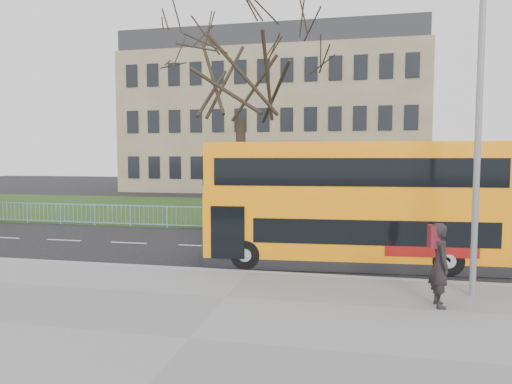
# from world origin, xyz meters

# --- Properties ---
(ground) EXTENTS (120.00, 120.00, 0.00)m
(ground) POSITION_xyz_m (0.00, 0.00, 0.00)
(ground) COLOR black
(ground) RESTS_ON ground
(pavement) EXTENTS (80.00, 10.50, 0.12)m
(pavement) POSITION_xyz_m (0.00, -6.75, 0.06)
(pavement) COLOR slate
(pavement) RESTS_ON ground
(kerb) EXTENTS (80.00, 0.20, 0.14)m
(kerb) POSITION_xyz_m (0.00, -1.55, 0.07)
(kerb) COLOR gray
(kerb) RESTS_ON ground
(grass_verge) EXTENTS (80.00, 15.40, 0.08)m
(grass_verge) POSITION_xyz_m (0.00, 14.30, 0.04)
(grass_verge) COLOR #1B3A15
(grass_verge) RESTS_ON ground
(guard_railing) EXTENTS (40.00, 0.12, 1.10)m
(guard_railing) POSITION_xyz_m (0.00, 6.60, 0.55)
(guard_railing) COLOR #77A6D5
(guard_railing) RESTS_ON ground
(bare_tree) EXTENTS (9.38, 9.38, 13.40)m
(bare_tree) POSITION_xyz_m (-3.00, 10.00, 6.78)
(bare_tree) COLOR black
(bare_tree) RESTS_ON grass_verge
(civic_building) EXTENTS (30.00, 15.00, 14.00)m
(civic_building) POSITION_xyz_m (-5.00, 35.00, 7.00)
(civic_building) COLOR #79634C
(civic_building) RESTS_ON ground
(yellow_bus) EXTENTS (9.61, 2.87, 3.98)m
(yellow_bus) POSITION_xyz_m (3.06, 0.39, 2.13)
(yellow_bus) COLOR orange
(yellow_bus) RESTS_ON ground
(pedestrian) EXTENTS (0.52, 0.74, 1.94)m
(pedestrian) POSITION_xyz_m (5.02, -3.81, 1.09)
(pedestrian) COLOR black
(pedestrian) RESTS_ON pavement
(street_lamp) EXTENTS (1.64, 0.36, 7.76)m
(street_lamp) POSITION_xyz_m (5.90, -2.74, 4.38)
(street_lamp) COLOR gray
(street_lamp) RESTS_ON pavement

